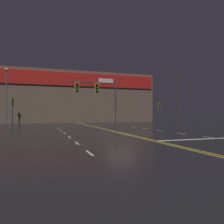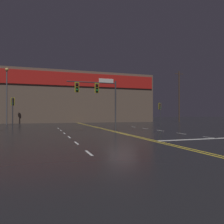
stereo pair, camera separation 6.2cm
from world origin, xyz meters
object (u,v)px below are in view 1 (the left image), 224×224
(traffic_signal_median, at_px, (96,92))
(traffic_signal_corner_northwest, at_px, (12,106))
(streetlight_far_left, at_px, (6,88))
(traffic_signal_corner_northeast, at_px, (160,109))

(traffic_signal_median, xyz_separation_m, traffic_signal_corner_northwest, (-8.54, 8.25, -1.16))
(traffic_signal_corner_northwest, bearing_deg, streetlight_far_left, 101.19)
(traffic_signal_corner_northwest, bearing_deg, traffic_signal_median, -44.03)
(traffic_signal_median, height_order, traffic_signal_corner_northeast, traffic_signal_median)
(traffic_signal_corner_northeast, height_order, streetlight_far_left, streetlight_far_left)
(traffic_signal_corner_northeast, bearing_deg, traffic_signal_median, -144.81)
(traffic_signal_corner_northeast, bearing_deg, streetlight_far_left, 156.70)
(traffic_signal_median, bearing_deg, traffic_signal_corner_northwest, 135.97)
(streetlight_far_left, bearing_deg, traffic_signal_corner_northwest, -78.81)
(traffic_signal_corner_northeast, distance_m, traffic_signal_corner_northwest, 21.07)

